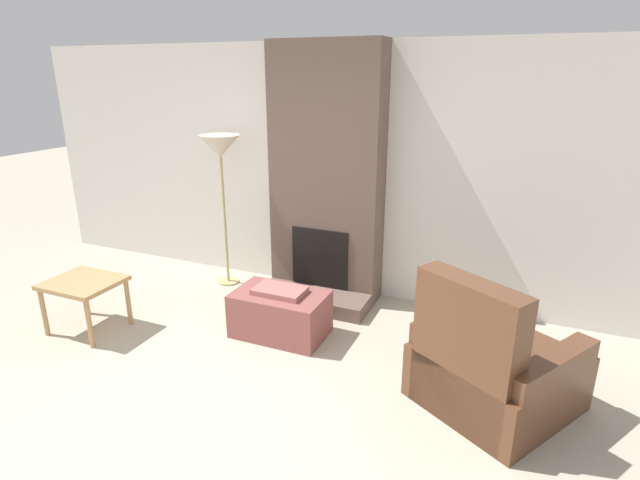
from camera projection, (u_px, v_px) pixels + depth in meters
name	position (u px, v px, depth m)	size (l,w,h in m)	color
ground_plane	(180.00, 440.00, 3.29)	(24.00, 24.00, 0.00)	#B2A893
wall_back	(334.00, 172.00, 5.24)	(7.62, 0.06, 2.60)	silver
fireplace	(326.00, 184.00, 5.07)	(1.16, 0.74, 2.60)	brown
ottoman	(280.00, 313.00, 4.55)	(0.83, 0.52, 0.46)	#8C4C47
armchair	(490.00, 370.00, 3.53)	(1.30, 1.31, 1.06)	brown
side_table	(84.00, 288.00, 4.56)	(0.63, 0.55, 0.50)	tan
floor_lamp_left	(220.00, 152.00, 5.27)	(0.44, 0.44, 1.67)	tan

